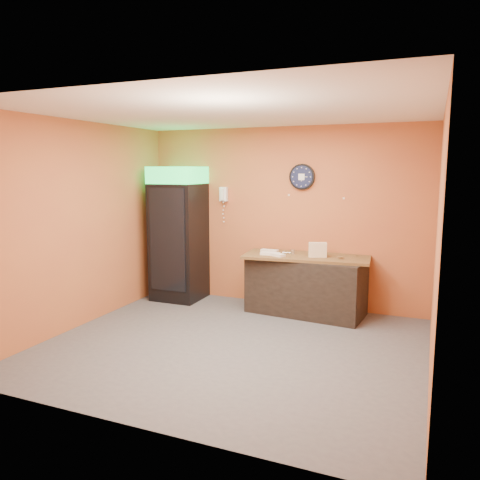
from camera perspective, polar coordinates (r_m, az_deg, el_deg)
The scene contains 15 objects.
floor at distance 5.90m, azimuth -0.94°, elevation -12.74°, with size 4.50×4.50×0.00m, color #47474C.
back_wall at distance 7.41m, azimuth 5.20°, elevation 2.80°, with size 4.50×0.02×2.80m, color #B86534.
left_wall at distance 6.76m, azimuth -18.76°, elevation 1.80°, with size 0.02×4.00×2.80m, color #B86534.
right_wall at distance 5.10m, azimuth 22.91°, elevation -0.54°, with size 0.02×4.00×2.80m, color #B86534.
ceiling at distance 5.53m, azimuth -1.02°, elevation 15.37°, with size 4.50×4.00×0.02m, color white.
beverage_cooler at distance 7.76m, azimuth -7.58°, elevation 0.56°, with size 0.77×0.79×2.19m.
prep_counter at distance 7.09m, azimuth 8.04°, elevation -5.55°, with size 1.69×0.75×0.85m, color black.
wall_clock at distance 7.26m, azimuth 7.56°, elevation 7.64°, with size 0.40×0.06×0.40m.
wall_phone at distance 7.69m, azimuth -2.03°, elevation 5.60°, with size 0.13×0.11×0.23m.
butcher_paper at distance 7.00m, azimuth 8.11°, elevation -2.03°, with size 1.83×0.76×0.04m, color brown.
sub_roll_stack at distance 6.85m, azimuth 9.44°, elevation -1.20°, with size 0.27×0.17×0.22m.
wrapped_sandwich_left at distance 6.96m, azimuth 3.69°, elevation -1.67°, with size 0.28×0.11×0.04m, color white.
wrapped_sandwich_mid at distance 6.90m, azimuth 4.43°, elevation -1.78°, with size 0.28×0.11×0.04m, color white.
wrapped_sandwich_right at distance 7.21m, azimuth 3.63°, elevation -1.32°, with size 0.27×0.10×0.04m, color white.
kitchen_tool at distance 7.09m, azimuth 6.46°, elevation -1.43°, with size 0.07×0.07×0.07m, color silver.
Camera 1 is at (2.19, -5.04, 2.16)m, focal length 35.00 mm.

